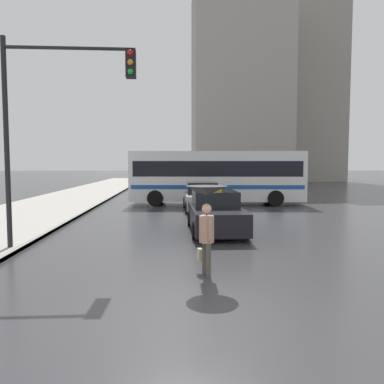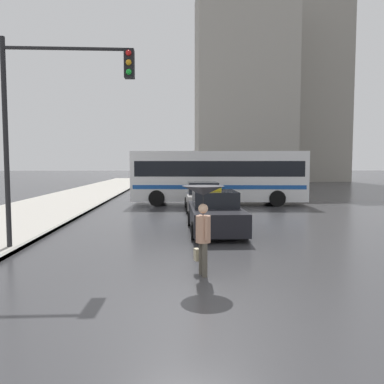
{
  "view_description": "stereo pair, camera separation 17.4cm",
  "coord_description": "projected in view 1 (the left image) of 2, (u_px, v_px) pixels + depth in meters",
  "views": [
    {
      "loc": [
        -0.53,
        -6.07,
        2.48
      ],
      "look_at": [
        0.35,
        8.6,
        1.4
      ],
      "focal_mm": 35.0,
      "sensor_mm": 36.0,
      "label": 1
    },
    {
      "loc": [
        -0.36,
        -6.08,
        2.48
      ],
      "look_at": [
        0.35,
        8.6,
        1.4
      ],
      "focal_mm": 35.0,
      "sensor_mm": 36.0,
      "label": 2
    }
  ],
  "objects": [
    {
      "name": "sedan_red",
      "position": [
        202.0,
        198.0,
        20.33
      ],
      "size": [
        1.91,
        4.21,
        1.52
      ],
      "rotation": [
        0.0,
        0.0,
        3.14
      ],
      "color": "#B7B2AD",
      "rests_on": "ground_plane"
    },
    {
      "name": "city_bus",
      "position": [
        217.0,
        175.0,
        23.31
      ],
      "size": [
        10.76,
        3.31,
        3.28
      ],
      "rotation": [
        0.0,
        0.0,
        1.49
      ],
      "color": "silver",
      "rests_on": "ground_plane"
    },
    {
      "name": "ground_plane",
      "position": [
        202.0,
        313.0,
        6.26
      ],
      "size": [
        300.0,
        300.0,
        0.0
      ],
      "primitive_type": "plane",
      "color": "#38383A"
    },
    {
      "name": "traffic_light",
      "position": [
        57.0,
        104.0,
        10.5
      ],
      "size": [
        3.7,
        0.38,
        6.02
      ],
      "color": "black",
      "rests_on": "ground_plane"
    },
    {
      "name": "building_tower_near",
      "position": [
        240.0,
        89.0,
        47.35
      ],
      "size": [
        11.86,
        8.51,
        24.16
      ],
      "color": "#A39E93",
      "rests_on": "ground_plane"
    },
    {
      "name": "building_tower_far",
      "position": [
        292.0,
        64.0,
        58.41
      ],
      "size": [
        13.15,
        12.09,
        36.52
      ],
      "color": "gray",
      "rests_on": "ground_plane"
    },
    {
      "name": "taxi",
      "position": [
        215.0,
        213.0,
        13.9
      ],
      "size": [
        1.91,
        4.59,
        1.66
      ],
      "rotation": [
        0.0,
        0.0,
        3.14
      ],
      "color": "black",
      "rests_on": "ground_plane"
    },
    {
      "name": "pedestrian_with_umbrella",
      "position": [
        207.0,
        207.0,
        8.25
      ],
      "size": [
        0.94,
        0.94,
        2.01
      ],
      "rotation": [
        0.0,
        0.0,
        1.84
      ],
      "color": "#4C473D",
      "rests_on": "ground_plane"
    }
  ]
}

